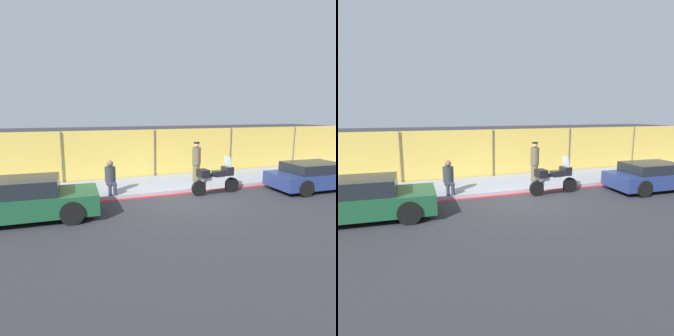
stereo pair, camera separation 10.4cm
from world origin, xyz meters
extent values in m
plane|color=#2D2D33|center=(0.00, 0.00, 0.00)|extent=(120.00, 120.00, 0.00)
cube|color=#8E93A3|center=(0.00, 2.50, 0.06)|extent=(32.22, 3.07, 0.13)
cube|color=red|center=(0.00, 0.88, 0.00)|extent=(32.22, 0.18, 0.01)
cube|color=gold|center=(0.00, 4.13, 1.21)|extent=(30.60, 0.08, 2.43)
cylinder|color=#4C4C51|center=(-4.34, 4.03, 1.21)|extent=(0.05, 0.05, 2.43)
cylinder|color=#4C4C51|center=(0.00, 4.03, 1.21)|extent=(0.05, 0.05, 2.43)
cylinder|color=#4C4C51|center=(4.34, 4.03, 1.21)|extent=(0.05, 0.05, 2.43)
cylinder|color=#4C4C51|center=(8.67, 4.03, 1.21)|extent=(0.05, 0.05, 2.43)
cylinder|color=black|center=(2.17, 0.39, 0.31)|extent=(0.62, 0.16, 0.61)
cylinder|color=black|center=(0.66, 0.33, 0.31)|extent=(0.62, 0.16, 0.61)
cube|color=silver|center=(1.34, 0.36, 0.49)|extent=(0.84, 0.31, 0.50)
cube|color=black|center=(1.55, 0.37, 0.83)|extent=(0.53, 0.33, 0.22)
cube|color=black|center=(1.25, 0.36, 0.79)|extent=(0.61, 0.30, 0.10)
cube|color=black|center=(1.95, 0.38, 0.91)|extent=(0.34, 0.49, 0.34)
cube|color=silver|center=(1.95, 0.38, 1.29)|extent=(0.12, 0.42, 0.42)
cube|color=black|center=(0.83, 0.34, 0.89)|extent=(0.38, 0.52, 0.30)
cylinder|color=brown|center=(1.39, 2.13, 0.52)|extent=(0.31, 0.31, 0.78)
cylinder|color=brown|center=(1.39, 2.13, 1.30)|extent=(0.38, 0.38, 0.78)
sphere|color=tan|center=(1.39, 2.13, 1.81)|extent=(0.24, 0.24, 0.24)
cylinder|color=black|center=(1.39, 2.13, 1.91)|extent=(0.27, 0.27, 0.05)
cylinder|color=#2D3342|center=(-2.72, 1.08, 0.33)|extent=(0.13, 0.13, 0.41)
cylinder|color=#2D3342|center=(-2.53, 1.08, 0.33)|extent=(0.13, 0.13, 0.41)
cube|color=#2D3342|center=(-2.62, 1.29, 0.54)|extent=(0.35, 0.41, 0.10)
cylinder|color=#2D3338|center=(-2.62, 1.49, 0.88)|extent=(0.42, 0.42, 0.58)
sphere|color=brown|center=(-2.62, 1.49, 1.30)|extent=(0.26, 0.26, 0.26)
cube|color=#194C2D|center=(-5.46, -0.29, 0.51)|extent=(4.30, 1.93, 0.63)
cube|color=black|center=(-5.67, -0.28, 1.06)|extent=(2.39, 1.64, 0.48)
cylinder|color=black|center=(-4.12, 0.48, 0.35)|extent=(0.71, 0.25, 0.70)
cylinder|color=black|center=(-4.19, -1.18, 0.35)|extent=(0.71, 0.25, 0.70)
cube|color=navy|center=(5.76, -0.45, 0.48)|extent=(4.04, 1.94, 0.59)
cube|color=black|center=(5.56, -0.44, 0.97)|extent=(2.25, 1.65, 0.40)
cylinder|color=black|center=(7.02, 0.34, 0.33)|extent=(0.68, 0.25, 0.67)
cylinder|color=black|center=(4.57, 0.45, 0.33)|extent=(0.68, 0.25, 0.67)
cylinder|color=black|center=(4.49, -1.23, 0.33)|extent=(0.68, 0.25, 0.67)
camera|label=1|loc=(-4.44, -9.99, 3.25)|focal=32.00mm
camera|label=2|loc=(-4.35, -10.02, 3.25)|focal=32.00mm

